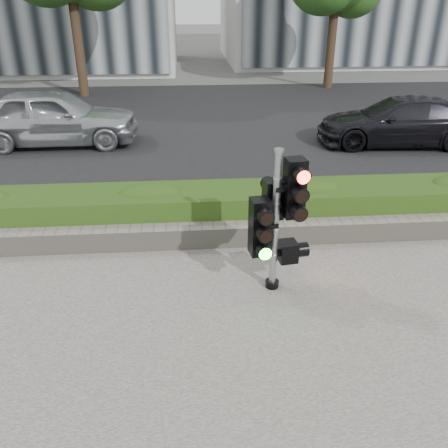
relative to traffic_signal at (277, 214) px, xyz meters
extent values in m
plane|color=#51514C|center=(-0.56, -0.64, -1.12)|extent=(120.00, 120.00, 0.00)
cube|color=black|center=(-0.56, 9.36, -1.11)|extent=(60.00, 13.00, 0.02)
cube|color=gray|center=(-0.56, 2.51, -1.06)|extent=(60.00, 0.25, 0.12)
cube|color=gray|center=(-0.56, 1.26, -0.92)|extent=(12.00, 0.32, 0.34)
cube|color=#4D7423|center=(-0.56, 1.91, -0.75)|extent=(12.00, 1.00, 0.68)
cylinder|color=black|center=(-5.06, 13.86, 0.90)|extent=(0.36, 0.36, 4.03)
cylinder|color=black|center=(4.94, 14.86, 0.67)|extent=(0.36, 0.36, 3.58)
cylinder|color=black|center=(-0.02, -0.03, -1.04)|extent=(0.19, 0.19, 0.09)
cylinder|color=gray|center=(-0.02, -0.03, -0.13)|extent=(0.10, 0.10, 1.92)
cylinder|color=gray|center=(-0.02, -0.03, 0.86)|extent=(0.12, 0.12, 0.05)
cube|color=#FF1107|center=(0.20, -0.03, 0.37)|extent=(0.28, 0.28, 0.77)
cube|color=#14E51E|center=(-0.23, -0.09, -0.13)|extent=(0.28, 0.28, 0.77)
cube|color=black|center=(-0.02, 0.19, 0.13)|extent=(0.28, 0.28, 0.53)
cube|color=orange|center=(0.18, 0.02, -0.57)|extent=(0.28, 0.28, 0.28)
imported|color=#B3B6BB|center=(-4.58, 7.19, -0.37)|extent=(4.33, 1.80, 1.47)
imported|color=black|center=(4.46, 6.49, -0.48)|extent=(4.37, 2.10, 1.23)
camera|label=1|loc=(-1.12, -5.46, 2.57)|focal=38.00mm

